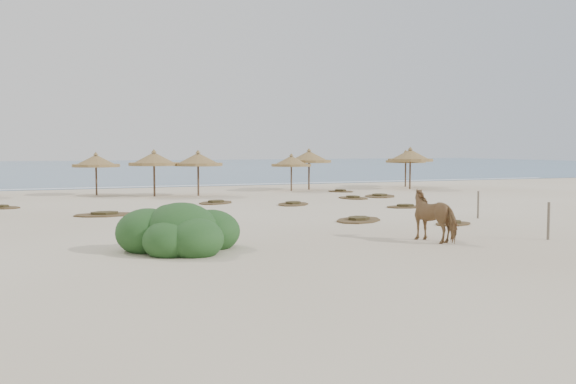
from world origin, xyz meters
The scene contains 26 objects.
ground centered at (0.00, 0.00, 0.00)m, with size 160.00×160.00×0.00m, color beige.
ocean centered at (0.00, 75.00, 0.00)m, with size 200.00×100.00×0.01m, color #2B5A81.
foam_line centered at (0.00, 26.00, 0.00)m, with size 70.00×0.60×0.01m, color white.
palapa_1 centered at (-6.49, 18.69, 2.07)m, with size 3.77×3.77×2.67m.
palapa_2 centered at (-0.79, 15.96, 2.17)m, with size 3.27×3.27×2.79m.
palapa_3 centered at (-3.34, 16.55, 2.20)m, with size 3.55×3.55×2.84m.
palapa_4 centered at (6.10, 17.91, 1.97)m, with size 3.58×3.58×2.55m.
palapa_5 centered at (7.72, 18.63, 2.24)m, with size 3.91×3.91×2.89m.
palapa_6 centered at (14.58, 16.55, 2.32)m, with size 4.10×4.10×3.00m.
palapa_7 centered at (15.79, 19.05, 2.14)m, with size 3.77×3.77×2.76m.
horse centered at (1.55, -5.21, 0.80)m, with size 0.87×1.90×1.61m, color olive.
fence_post_near centered at (5.04, -6.33, 0.60)m, with size 0.09×0.09×1.20m, color #716555.
fence_post_far centered at (6.95, -0.48, 0.57)m, with size 0.08×0.08×1.14m, color #716555.
bush centered at (-6.31, -4.16, 0.53)m, with size 3.58×3.16×1.60m.
scrub_1 centered at (-7.29, 6.50, 0.05)m, with size 2.66×1.75×0.16m.
scrub_2 centered at (-4.25, 4.06, 0.05)m, with size 1.91×1.41×0.16m.
scrub_3 centered at (2.24, 8.25, 0.05)m, with size 2.60×2.80×0.16m.
scrub_4 centered at (6.78, 4.78, 0.05)m, with size 2.10×1.51×0.16m.
scrub_5 centered at (9.13, 11.31, 0.05)m, with size 3.00×3.29×0.16m.
scrub_6 centered at (-11.62, 11.80, 0.05)m, with size 2.41×2.30×0.16m.
scrub_7 centered at (6.96, 10.61, 0.05)m, with size 1.69×2.35×0.16m.
scrub_9 centered at (1.93, 0.59, 0.05)m, with size 2.96×2.90×0.16m.
scrub_10 centered at (8.77, 15.83, 0.05)m, with size 1.97×2.19×0.16m.
scrub_11 centered at (-6.19, -0.79, 0.05)m, with size 2.26×2.23×0.16m.
scrub_12 centered at (4.68, -1.87, 0.05)m, with size 1.84×1.43×0.16m.
scrub_13 centered at (-1.20, 10.53, 0.05)m, with size 2.73×2.74×0.16m.
Camera 1 is at (-10.23, -22.04, 2.95)m, focal length 40.00 mm.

